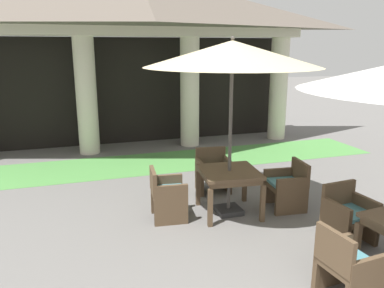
% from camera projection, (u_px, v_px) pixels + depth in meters
% --- Properties ---
extents(background_pavilion, '(9.37, 2.97, 4.48)m').
position_uv_depth(background_pavilion, '(137.00, 16.00, 9.67)').
color(background_pavilion, beige).
rests_on(background_pavilion, ground).
extents(lawn_strip, '(11.17, 1.73, 0.01)m').
position_uv_depth(lawn_strip, '(153.00, 163.00, 9.15)').
color(lawn_strip, '#519347').
rests_on(lawn_strip, ground).
extents(patio_table_near_foreground, '(1.01, 1.01, 0.74)m').
position_uv_depth(patio_table_near_foreground, '(229.00, 176.00, 6.27)').
color(patio_table_near_foreground, brown).
rests_on(patio_table_near_foreground, ground).
extents(patio_umbrella_near_foreground, '(2.71, 2.71, 2.84)m').
position_uv_depth(patio_umbrella_near_foreground, '(232.00, 55.00, 5.79)').
color(patio_umbrella_near_foreground, '#2D2D2D').
rests_on(patio_umbrella_near_foreground, ground).
extents(patio_chair_near_foreground_west, '(0.59, 0.60, 0.83)m').
position_uv_depth(patio_chair_near_foreground_west, '(167.00, 195.00, 6.12)').
color(patio_chair_near_foreground_west, brown).
rests_on(patio_chair_near_foreground_west, ground).
extents(patio_chair_near_foreground_east, '(0.63, 0.65, 0.82)m').
position_uv_depth(patio_chair_near_foreground_east, '(287.00, 186.00, 6.53)').
color(patio_chair_near_foreground_east, brown).
rests_on(patio_chair_near_foreground_east, ground).
extents(patio_chair_near_foreground_north, '(0.65, 0.56, 0.82)m').
position_uv_depth(patio_chair_near_foreground_north, '(213.00, 171.00, 7.31)').
color(patio_chair_near_foreground_north, brown).
rests_on(patio_chair_near_foreground_north, ground).
extents(patio_chair_mid_left_west, '(0.56, 0.60, 0.84)m').
position_uv_depth(patio_chair_mid_left_west, '(346.00, 267.00, 4.15)').
color(patio_chair_mid_left_west, brown).
rests_on(patio_chair_mid_left_west, ground).
extents(patio_chair_mid_left_north, '(0.64, 0.60, 0.81)m').
position_uv_depth(patio_chair_mid_left_north, '(348.00, 216.00, 5.40)').
color(patio_chair_mid_left_north, brown).
rests_on(patio_chair_mid_left_north, ground).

